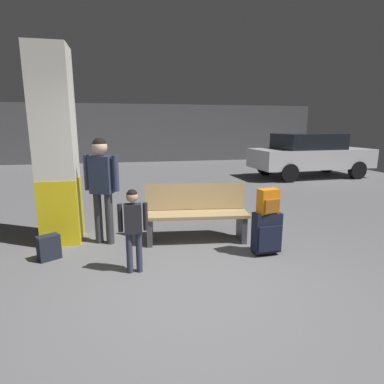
{
  "coord_description": "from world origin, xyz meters",
  "views": [
    {
      "loc": [
        -0.72,
        -3.07,
        1.8
      ],
      "look_at": [
        0.19,
        1.3,
        0.85
      ],
      "focal_mm": 29.58,
      "sensor_mm": 36.0,
      "label": 1
    }
  ],
  "objects_px": {
    "parked_car_side": "(310,154)",
    "child": "(133,222)",
    "structural_pillar": "(56,149)",
    "backpack_dark_floor": "(49,248)",
    "suitcase": "(267,233)",
    "bench": "(196,213)",
    "backpack_bright": "(268,201)",
    "adult": "(102,180)"
  },
  "relations": [
    {
      "from": "structural_pillar",
      "to": "bench",
      "type": "distance_m",
      "value": 2.33
    },
    {
      "from": "suitcase",
      "to": "child",
      "type": "distance_m",
      "value": 1.88
    },
    {
      "from": "backpack_dark_floor",
      "to": "bench",
      "type": "bearing_deg",
      "value": 8.42
    },
    {
      "from": "bench",
      "to": "suitcase",
      "type": "distance_m",
      "value": 1.15
    },
    {
      "from": "backpack_bright",
      "to": "adult",
      "type": "distance_m",
      "value": 2.45
    },
    {
      "from": "parked_car_side",
      "to": "child",
      "type": "bearing_deg",
      "value": -134.95
    },
    {
      "from": "child",
      "to": "structural_pillar",
      "type": "bearing_deg",
      "value": 128.4
    },
    {
      "from": "suitcase",
      "to": "backpack_dark_floor",
      "type": "height_order",
      "value": "suitcase"
    },
    {
      "from": "bench",
      "to": "adult",
      "type": "xyz_separation_m",
      "value": [
        -1.41,
        0.16,
        0.56
      ]
    },
    {
      "from": "backpack_bright",
      "to": "child",
      "type": "xyz_separation_m",
      "value": [
        -1.84,
        -0.18,
        -0.12
      ]
    },
    {
      "from": "bench",
      "to": "backpack_dark_floor",
      "type": "xyz_separation_m",
      "value": [
        -2.12,
        -0.31,
        -0.28
      ]
    },
    {
      "from": "backpack_dark_floor",
      "to": "child",
      "type": "bearing_deg",
      "value": -29.23
    },
    {
      "from": "suitcase",
      "to": "adult",
      "type": "height_order",
      "value": "adult"
    },
    {
      "from": "backpack_bright",
      "to": "suitcase",
      "type": "bearing_deg",
      "value": 163.9
    },
    {
      "from": "backpack_bright",
      "to": "bench",
      "type": "bearing_deg",
      "value": 138.03
    },
    {
      "from": "bench",
      "to": "suitcase",
      "type": "relative_size",
      "value": 2.73
    },
    {
      "from": "child",
      "to": "backpack_dark_floor",
      "type": "height_order",
      "value": "child"
    },
    {
      "from": "bench",
      "to": "backpack_dark_floor",
      "type": "bearing_deg",
      "value": -171.58
    },
    {
      "from": "bench",
      "to": "adult",
      "type": "bearing_deg",
      "value": 173.57
    },
    {
      "from": "backpack_bright",
      "to": "adult",
      "type": "height_order",
      "value": "adult"
    },
    {
      "from": "suitcase",
      "to": "child",
      "type": "xyz_separation_m",
      "value": [
        -1.84,
        -0.18,
        0.33
      ]
    },
    {
      "from": "parked_car_side",
      "to": "backpack_dark_floor",
      "type": "bearing_deg",
      "value": -142.67
    },
    {
      "from": "bench",
      "to": "backpack_bright",
      "type": "xyz_separation_m",
      "value": [
        0.85,
        -0.76,
        0.33
      ]
    },
    {
      "from": "structural_pillar",
      "to": "backpack_dark_floor",
      "type": "bearing_deg",
      "value": -94.81
    },
    {
      "from": "suitcase",
      "to": "parked_car_side",
      "type": "height_order",
      "value": "parked_car_side"
    },
    {
      "from": "structural_pillar",
      "to": "parked_car_side",
      "type": "height_order",
      "value": "structural_pillar"
    },
    {
      "from": "bench",
      "to": "structural_pillar",
      "type": "bearing_deg",
      "value": 168.93
    },
    {
      "from": "backpack_dark_floor",
      "to": "backpack_bright",
      "type": "bearing_deg",
      "value": -8.6
    },
    {
      "from": "backpack_dark_floor",
      "to": "suitcase",
      "type": "bearing_deg",
      "value": -8.6
    },
    {
      "from": "structural_pillar",
      "to": "bench",
      "type": "bearing_deg",
      "value": -11.07
    },
    {
      "from": "bench",
      "to": "parked_car_side",
      "type": "bearing_deg",
      "value": 45.3
    },
    {
      "from": "adult",
      "to": "parked_car_side",
      "type": "relative_size",
      "value": 0.39
    },
    {
      "from": "parked_car_side",
      "to": "suitcase",
      "type": "bearing_deg",
      "value": -125.98
    },
    {
      "from": "adult",
      "to": "parked_car_side",
      "type": "distance_m",
      "value": 8.45
    },
    {
      "from": "adult",
      "to": "backpack_dark_floor",
      "type": "height_order",
      "value": "adult"
    },
    {
      "from": "structural_pillar",
      "to": "suitcase",
      "type": "xyz_separation_m",
      "value": [
        2.91,
        -1.17,
        -1.12
      ]
    },
    {
      "from": "bench",
      "to": "parked_car_side",
      "type": "distance_m",
      "value": 7.5
    },
    {
      "from": "backpack_dark_floor",
      "to": "adult",
      "type": "bearing_deg",
      "value": 33.69
    },
    {
      "from": "suitcase",
      "to": "backpack_bright",
      "type": "height_order",
      "value": "backpack_bright"
    },
    {
      "from": "child",
      "to": "backpack_dark_floor",
      "type": "relative_size",
      "value": 3.1
    },
    {
      "from": "bench",
      "to": "parked_car_side",
      "type": "xyz_separation_m",
      "value": [
        5.27,
        5.32,
        0.36
      ]
    },
    {
      "from": "backpack_bright",
      "to": "parked_car_side",
      "type": "bearing_deg",
      "value": 54.03
    }
  ]
}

